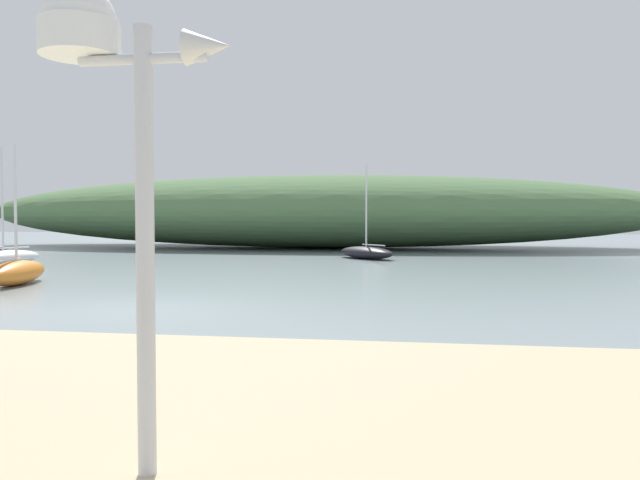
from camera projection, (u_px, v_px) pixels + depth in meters
ground_plane at (132, 309)px, 12.68m from camera, size 120.00×120.00×0.00m
distant_hill at (317, 212)px, 38.60m from camera, size 43.43×12.36×4.46m
mast_structure at (101, 71)px, 4.02m from camera, size 1.28×0.52×3.20m
sailboat_outer_mooring at (366, 252)px, 27.98m from camera, size 3.29×3.42×4.23m
sailboat_near_shore at (17, 272)px, 17.27m from camera, size 1.57×3.28×3.92m
sailboat_mid_channel at (3, 257)px, 24.17m from camera, size 1.75×3.71×4.60m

